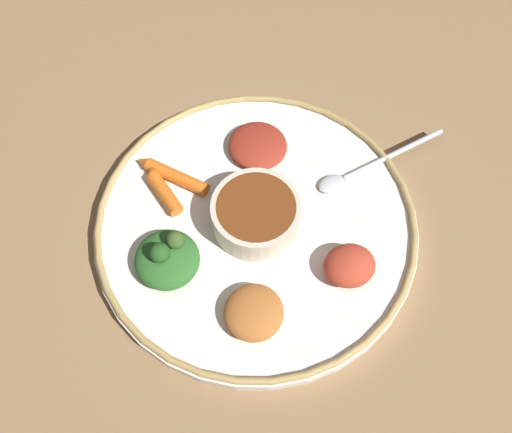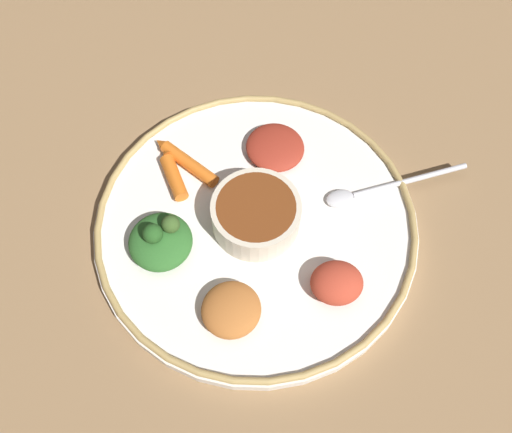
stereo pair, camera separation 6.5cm
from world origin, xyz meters
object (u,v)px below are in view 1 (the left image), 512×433
(greens_pile, at_px, (167,258))
(carrot_near_spoon, at_px, (172,175))
(spoon, at_px, (363,169))
(carrot_outer, at_px, (164,186))
(center_bowl, at_px, (256,214))

(greens_pile, xyz_separation_m, carrot_near_spoon, (0.04, -0.11, -0.01))
(spoon, bearing_deg, greens_pile, 46.35)
(spoon, relative_size, carrot_outer, 2.08)
(center_bowl, xyz_separation_m, greens_pile, (0.08, 0.08, -0.00))
(center_bowl, xyz_separation_m, carrot_near_spoon, (0.11, -0.03, -0.01))
(greens_pile, bearing_deg, carrot_near_spoon, -70.64)
(center_bowl, relative_size, carrot_outer, 1.49)
(spoon, distance_m, greens_pile, 0.26)
(greens_pile, height_order, carrot_near_spoon, greens_pile)
(carrot_near_spoon, bearing_deg, greens_pile, 109.36)
(spoon, bearing_deg, carrot_near_spoon, 20.42)
(carrot_outer, bearing_deg, spoon, -155.81)
(carrot_near_spoon, xyz_separation_m, carrot_outer, (0.00, 0.02, 0.00))
(carrot_outer, bearing_deg, center_bowl, 175.80)
(spoon, xyz_separation_m, greens_pile, (0.18, 0.19, 0.01))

